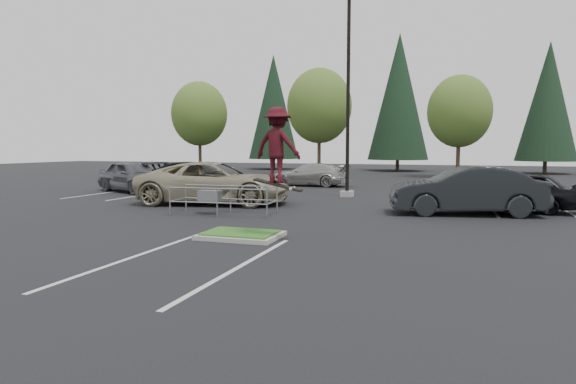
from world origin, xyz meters
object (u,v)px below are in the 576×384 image
(car_l_black, at_px, (195,177))
(decid_b, at_px, (319,108))
(car_r_charc, at_px, (466,190))
(car_r_black, at_px, (516,191))
(car_l_tan, at_px, (214,183))
(decid_c, at_px, (459,114))
(car_l_grey, at_px, (133,176))
(conif_c, at_px, (548,101))
(cart_corral, at_px, (213,196))
(skateboarder, at_px, (278,146))
(light_pole, at_px, (348,107))
(decid_a, at_px, (200,116))
(conif_b, at_px, (399,97))
(conif_a, at_px, (274,107))
(car_far_silver, at_px, (310,175))

(car_l_black, bearing_deg, decid_b, -2.25)
(car_r_charc, relative_size, car_r_black, 1.18)
(car_l_tan, distance_m, car_l_black, 5.70)
(decid_b, bearing_deg, car_l_black, -95.97)
(decid_b, relative_size, decid_c, 1.15)
(car_l_grey, height_order, car_r_charc, car_r_charc)
(conif_c, distance_m, cart_corral, 39.84)
(conif_c, relative_size, car_r_charc, 2.26)
(skateboarder, bearing_deg, car_l_grey, -29.45)
(light_pole, height_order, car_r_charc, light_pole)
(decid_a, distance_m, conif_b, 20.95)
(conif_a, bearing_deg, decid_b, -49.83)
(light_pole, height_order, cart_corral, light_pole)
(conif_c, relative_size, car_l_tan, 1.85)
(car_r_black, bearing_deg, skateboarder, -24.41)
(car_r_black, bearing_deg, car_l_grey, -82.86)
(skateboarder, bearing_deg, car_r_charc, -112.78)
(light_pole, relative_size, car_l_black, 1.72)
(conif_c, distance_m, skateboarder, 41.97)
(skateboarder, height_order, car_l_black, skateboarder)
(car_l_black, height_order, car_r_black, car_l_black)
(cart_corral, height_order, car_r_charc, car_r_charc)
(decid_a, xyz_separation_m, conif_b, (18.01, 10.47, 2.27))
(light_pole, height_order, conif_b, conif_b)
(car_l_black, relative_size, car_r_charc, 1.07)
(decid_c, bearing_deg, car_far_silver, -127.93)
(light_pole, relative_size, cart_corral, 2.59)
(light_pole, xyz_separation_m, cart_corral, (-3.43, -8.03, -3.88))
(cart_corral, relative_size, car_l_black, 0.67)
(cart_corral, distance_m, car_l_black, 9.08)
(decid_b, relative_size, skateboarder, 4.36)
(decid_c, bearing_deg, decid_b, 176.66)
(skateboarder, height_order, car_r_charc, skateboarder)
(conif_b, bearing_deg, cart_corral, -94.59)
(decid_a, xyz_separation_m, car_far_silver, (14.78, -12.03, -4.84))
(decid_a, relative_size, skateboarder, 4.03)
(decid_c, xyz_separation_m, car_l_tan, (-10.49, -22.83, -4.31))
(car_far_silver, bearing_deg, decid_a, -125.35)
(light_pole, bearing_deg, decid_b, 109.35)
(conif_b, xyz_separation_m, conif_c, (14.00, -1.00, -1.00))
(conif_b, distance_m, car_far_silver, 23.82)
(skateboarder, bearing_deg, cart_corral, -34.34)
(decid_b, distance_m, car_l_black, 19.83)
(skateboarder, relative_size, car_l_black, 0.38)
(car_l_tan, xyz_separation_m, car_r_black, (12.50, 1.78, -0.14))
(light_pole, bearing_deg, decid_c, 72.89)
(decid_a, relative_size, car_r_charc, 1.61)
(car_l_black, bearing_deg, car_r_black, -95.92)
(decid_b, xyz_separation_m, car_far_silver, (2.78, -12.53, -5.30))
(decid_a, distance_m, conif_c, 33.40)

